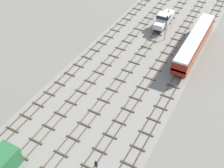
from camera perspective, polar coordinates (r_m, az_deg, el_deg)
The scene contains 10 objects.
ground_plane at distance 51.61m, azimuth 1.89°, elevation 1.06°, with size 480.00×480.00×0.00m, color slate.
ballast_bed at distance 51.61m, azimuth 1.89°, elevation 1.06°, with size 22.09×176.00×0.01m, color gray.
track_far_left at distance 55.86m, azimuth -5.94°, elevation 4.61°, with size 2.40×126.00×0.29m.
track_left at distance 53.88m, azimuth -1.91°, elevation 3.26°, with size 2.40×126.00×0.29m.
track_centre_left at distance 52.22m, azimuth 2.40°, elevation 1.80°, with size 2.40×126.00×0.29m.
track_centre at distance 50.90m, azimuth 6.95°, elevation 0.24°, with size 2.40×126.00×0.29m.
track_centre_right at distance 49.96m, azimuth 11.70°, elevation -1.40°, with size 2.40×126.00×0.29m.
diesel_railcar_centre_right_mid at distance 59.05m, azimuth 16.40°, elevation 8.17°, with size 2.96×20.50×3.80m.
shunter_loco_centre_left_midfar at distance 67.08m, azimuth 10.48°, elevation 12.81°, with size 2.74×8.46×3.10m.
signal_post_near at distance 61.40m, azimuth 10.96°, elevation 11.66°, with size 0.28×0.47×5.79m.
Camera 1 is at (17.26, 20.65, 33.41)m, focal length 45.13 mm.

